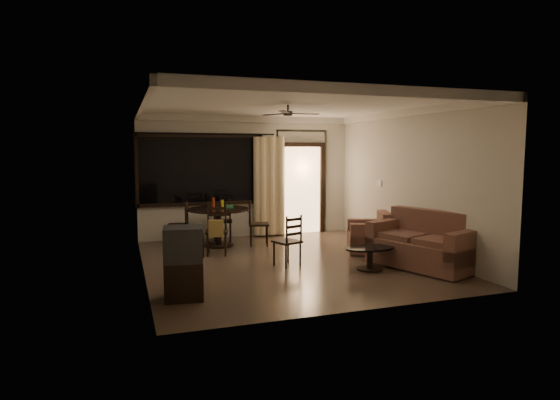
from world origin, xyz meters
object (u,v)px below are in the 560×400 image
object	(u,v)px
dining_chair_north	(223,229)
sofa	(425,245)
armchair	(371,236)
coffee_table	(370,255)
dining_chair_west	(178,233)
side_chair	(288,251)
dining_chair_south	(217,239)
dining_chair_east	(258,232)
tv_cabinet	(184,263)
dining_table	(218,216)

from	to	relation	value
dining_chair_north	sofa	distance (m)	4.42
armchair	coffee_table	bearing A→B (deg)	-98.63
dining_chair_west	side_chair	xyz separation A→B (m)	(1.60, -2.31, -0.01)
dining_chair_west	dining_chair_south	xyz separation A→B (m)	(0.61, -1.03, 0.02)
dining_chair_south	side_chair	distance (m)	1.62
armchair	dining_chair_east	bearing A→B (deg)	165.75
coffee_table	side_chair	xyz separation A→B (m)	(-1.23, 0.69, 0.01)
armchair	side_chair	world-z (taller)	side_chair
tv_cabinet	side_chair	world-z (taller)	tv_cabinet
sofa	coffee_table	size ratio (longest dim) A/B	2.24
armchair	side_chair	size ratio (longest dim) A/B	1.13
dining_chair_east	sofa	xyz separation A→B (m)	(2.20, -2.73, 0.09)
dining_table	dining_chair_east	distance (m)	0.90
dining_chair_west	coffee_table	size ratio (longest dim) A/B	1.08
tv_cabinet	dining_chair_west	bearing A→B (deg)	91.59
dining_chair_east	dining_chair_south	bearing A→B (deg)	135.70
dining_chair_east	dining_chair_south	xyz separation A→B (m)	(-1.02, -0.63, 0.02)
dining_table	side_chair	world-z (taller)	dining_table
dining_chair_north	sofa	xyz separation A→B (m)	(2.82, -3.40, 0.09)
armchair	sofa	bearing A→B (deg)	-55.84
dining_chair_east	armchair	world-z (taller)	dining_chair_east
dining_table	armchair	world-z (taller)	dining_table
dining_table	coffee_table	distance (m)	3.47
dining_chair_west	side_chair	bearing A→B (deg)	48.48
dining_table	tv_cabinet	bearing A→B (deg)	-108.92
sofa	armchair	size ratio (longest dim) A/B	1.94
dining_chair_east	tv_cabinet	distance (m)	3.73
dining_table	dining_chair_east	xyz separation A→B (m)	(0.81, -0.20, -0.35)
dining_chair_south	side_chair	xyz separation A→B (m)	(0.99, -1.28, -0.04)
dining_chair_east	coffee_table	bearing A→B (deg)	-141.49
coffee_table	sofa	bearing A→B (deg)	-7.30
dining_chair_south	side_chair	size ratio (longest dim) A/B	1.05
dining_chair_east	armchair	xyz separation A→B (m)	(1.91, -1.40, 0.04)
dining_chair_east	dining_chair_south	distance (m)	1.20
dining_chair_south	armchair	distance (m)	3.03
tv_cabinet	coffee_table	size ratio (longest dim) A/B	1.12
dining_table	dining_chair_north	xyz separation A→B (m)	(0.18, 0.47, -0.35)
dining_chair_south	tv_cabinet	size ratio (longest dim) A/B	0.96
dining_table	dining_chair_south	bearing A→B (deg)	-103.80
dining_chair_north	coffee_table	distance (m)	3.75
dining_chair_north	armchair	xyz separation A→B (m)	(2.54, -2.07, 0.04)
dining_chair_east	tv_cabinet	size ratio (longest dim) A/B	0.96
armchair	coffee_table	distance (m)	1.40
dining_chair_south	dining_chair_west	bearing A→B (deg)	134.30
dining_chair_west	tv_cabinet	xyz separation A→B (m)	(-0.34, -3.56, 0.21)
tv_cabinet	sofa	distance (m)	4.19
dining_chair_east	armchair	bearing A→B (deg)	-112.56
dining_table	sofa	world-z (taller)	dining_table
dining_chair_west	dining_chair_north	bearing A→B (deg)	118.96
dining_chair_west	sofa	distance (m)	4.94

